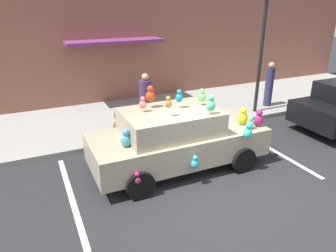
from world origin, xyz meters
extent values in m
plane|color=#262628|center=(0.00, 0.00, 0.00)|extent=(60.00, 60.00, 0.00)
cube|color=gray|center=(0.00, 5.00, 0.07)|extent=(24.00, 4.00, 0.15)
cube|color=brown|center=(0.00, 7.15, 3.20)|extent=(24.00, 0.30, 6.40)
cube|color=#722D64|center=(-0.26, 6.60, 2.55)|extent=(3.60, 1.10, 0.12)
cube|color=silver|center=(2.62, 1.00, 0.00)|extent=(0.12, 3.60, 0.01)
cube|color=silver|center=(-2.97, 1.00, 0.00)|extent=(0.12, 3.60, 0.01)
cube|color=tan|center=(-0.27, 1.22, 0.64)|extent=(4.34, 1.78, 0.68)
cube|color=tan|center=(-0.49, 1.22, 1.26)|extent=(2.26, 1.56, 0.56)
cylinder|color=black|center=(1.08, 2.11, 0.32)|extent=(0.64, 0.22, 0.64)
cylinder|color=black|center=(1.08, 0.33, 0.32)|extent=(0.64, 0.22, 0.64)
cylinder|color=black|center=(-1.62, 2.11, 0.32)|extent=(0.64, 0.22, 0.64)
cylinder|color=black|center=(-1.62, 0.33, 0.32)|extent=(0.64, 0.22, 0.64)
ellipsoid|color=teal|center=(-0.20, 1.33, 1.80)|extent=(0.18, 0.15, 0.22)
sphere|color=teal|center=(-0.20, 1.33, 1.95)|extent=(0.12, 0.12, 0.12)
ellipsoid|color=#5ADA96|center=(1.41, 0.59, 1.10)|extent=(0.19, 0.16, 0.23)
sphere|color=#5ADA96|center=(1.41, 0.59, 1.26)|extent=(0.12, 0.12, 0.12)
ellipsoid|color=#33B0BE|center=(-0.33, 0.25, 0.56)|extent=(0.19, 0.15, 0.22)
sphere|color=#33B0BE|center=(-0.33, 0.25, 0.72)|extent=(0.12, 0.12, 0.12)
ellipsoid|color=#C5772E|center=(-0.69, 0.88, 1.84)|extent=(0.16, 0.13, 0.19)
sphere|color=#C5772E|center=(-0.69, 0.88, 1.97)|extent=(0.10, 0.10, 0.10)
ellipsoid|color=#CA59C5|center=(0.48, 0.57, 1.12)|extent=(0.23, 0.19, 0.28)
sphere|color=#CA59C5|center=(0.48, 0.57, 1.31)|extent=(0.15, 0.15, 0.15)
ellipsoid|color=#B43813|center=(-0.82, 1.65, 1.82)|extent=(0.24, 0.20, 0.28)
sphere|color=#B43813|center=(-0.82, 1.65, 2.02)|extent=(0.15, 0.15, 0.15)
ellipsoid|color=#36D4C9|center=(1.06, 0.24, 1.07)|extent=(0.23, 0.19, 0.27)
sphere|color=#36D4C9|center=(1.06, 0.24, 1.25)|extent=(0.14, 0.14, 0.14)
ellipsoid|color=yellow|center=(1.44, 0.93, 1.14)|extent=(0.27, 0.22, 0.32)
sphere|color=yellow|center=(1.44, 0.93, 1.36)|extent=(0.17, 0.17, 0.17)
ellipsoid|color=#63D35D|center=(0.41, 1.29, 1.74)|extent=(0.20, 0.16, 0.23)
sphere|color=#63D35D|center=(0.41, 1.29, 1.90)|extent=(0.12, 0.12, 0.12)
ellipsoid|color=#C22267|center=(-1.69, 0.26, 0.50)|extent=(0.16, 0.13, 0.19)
sphere|color=#C22267|center=(-1.69, 0.26, 0.64)|extent=(0.10, 0.10, 0.10)
ellipsoid|color=#449AB5|center=(-1.69, 0.92, 1.13)|extent=(0.24, 0.20, 0.29)
sphere|color=#449AB5|center=(-1.69, 0.92, 1.32)|extent=(0.15, 0.15, 0.15)
ellipsoid|color=#9D2063|center=(1.72, 0.66, 1.14)|extent=(0.26, 0.21, 0.30)
sphere|color=#9D2063|center=(1.72, 0.66, 1.35)|extent=(0.16, 0.16, 0.16)
ellipsoid|color=#54C07F|center=(0.25, 0.62, 1.75)|extent=(0.23, 0.18, 0.27)
sphere|color=#54C07F|center=(0.25, 0.62, 1.93)|extent=(0.14, 0.14, 0.14)
ellipsoid|color=#ED7264|center=(-1.10, 1.42, 1.72)|extent=(0.17, 0.14, 0.20)
sphere|color=#ED7264|center=(-1.10, 1.42, 1.86)|extent=(0.11, 0.11, 0.11)
cylinder|color=black|center=(4.98, 2.07, 0.32)|extent=(0.64, 0.22, 0.64)
ellipsoid|color=brown|center=(-1.11, 3.50, 0.39)|extent=(0.38, 0.32, 0.48)
sphere|color=brown|center=(-1.11, 3.50, 0.73)|extent=(0.27, 0.27, 0.27)
sphere|color=brown|center=(-1.21, 3.50, 0.83)|extent=(0.11, 0.11, 0.11)
sphere|color=brown|center=(-1.02, 3.50, 0.83)|extent=(0.11, 0.11, 0.11)
cylinder|color=black|center=(4.05, 3.50, 2.06)|extent=(0.12, 0.12, 3.82)
cylinder|color=#452E56|center=(-0.17, 3.69, 0.93)|extent=(0.38, 0.38, 1.55)
sphere|color=tan|center=(-0.17, 3.69, 1.81)|extent=(0.21, 0.21, 0.21)
cylinder|color=#2D2D54|center=(4.93, 3.85, 0.88)|extent=(0.30, 0.30, 1.46)
sphere|color=tan|center=(4.93, 3.85, 1.72)|extent=(0.22, 0.22, 0.22)
camera|label=1|loc=(-3.47, -5.11, 3.97)|focal=33.50mm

